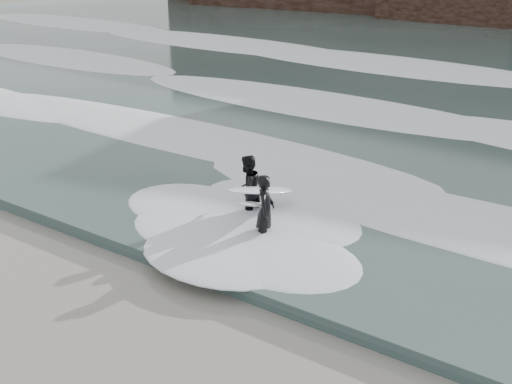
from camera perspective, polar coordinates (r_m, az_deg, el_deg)
ground at (r=11.51m, az=-17.16°, el=-13.37°), size 120.00×120.00×0.00m
foam_near at (r=17.48m, az=6.02°, el=1.72°), size 60.00×3.20×0.20m
foam_mid at (r=23.58m, az=14.40°, el=6.66°), size 60.00×4.00×0.24m
foam_far at (r=31.97m, az=20.38°, el=10.05°), size 60.00×4.80×0.30m
surfer_left at (r=14.08m, az=0.55°, el=-1.50°), size 1.29×2.03×1.65m
surfer_right at (r=15.14m, az=-0.60°, el=0.28°), size 1.29×2.16×1.65m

